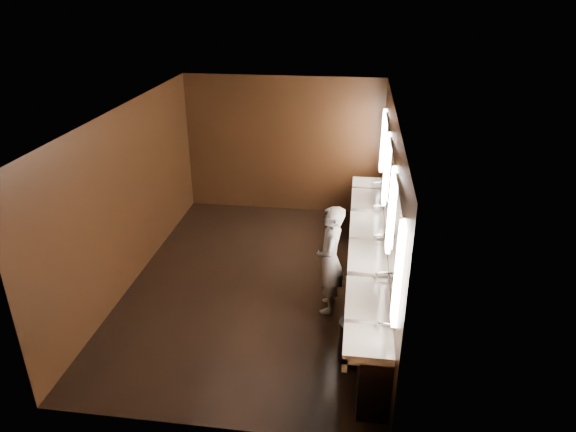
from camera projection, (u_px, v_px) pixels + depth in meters
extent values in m
plane|color=black|center=(257.00, 282.00, 8.36)|extent=(6.00, 6.00, 0.00)
cube|color=#2D2D2B|center=(252.00, 112.00, 7.18)|extent=(4.00, 6.00, 0.02)
cube|color=black|center=(283.00, 145.00, 10.46)|extent=(4.00, 0.02, 2.80)
cube|color=black|center=(196.00, 323.00, 5.07)|extent=(4.00, 0.02, 2.80)
cube|color=black|center=(129.00, 197.00, 8.01)|extent=(0.02, 6.00, 2.80)
cube|color=black|center=(388.00, 211.00, 7.52)|extent=(0.02, 6.00, 2.80)
cube|color=black|center=(371.00, 268.00, 7.96)|extent=(0.36, 5.40, 0.81)
cube|color=white|center=(367.00, 243.00, 7.79)|extent=(0.55, 5.40, 0.12)
cube|color=white|center=(351.00, 246.00, 7.85)|extent=(0.06, 5.40, 0.18)
cylinder|color=silver|center=(386.00, 324.00, 5.73)|extent=(0.18, 0.04, 0.04)
cylinder|color=silver|center=(382.00, 273.00, 6.72)|extent=(0.18, 0.04, 0.04)
cylinder|color=silver|center=(380.00, 235.00, 7.71)|extent=(0.18, 0.04, 0.04)
cylinder|color=silver|center=(378.00, 206.00, 8.70)|extent=(0.18, 0.04, 0.04)
cylinder|color=silver|center=(377.00, 183.00, 9.69)|extent=(0.18, 0.04, 0.04)
cube|color=#FEE1CA|center=(398.00, 275.00, 5.22)|extent=(0.06, 0.22, 1.15)
cube|color=white|center=(395.00, 239.00, 5.94)|extent=(0.03, 1.32, 1.15)
cube|color=#FEE1CA|center=(391.00, 211.00, 6.66)|extent=(0.06, 0.23, 1.15)
cube|color=white|center=(389.00, 188.00, 7.38)|extent=(0.03, 1.32, 1.15)
cube|color=#FEE1CA|center=(386.00, 170.00, 8.10)|extent=(0.06, 0.23, 1.15)
cube|color=white|center=(385.00, 154.00, 8.82)|extent=(0.03, 1.32, 1.15)
cube|color=#FEE1CA|center=(383.00, 141.00, 9.54)|extent=(0.06, 0.22, 1.15)
imported|color=#96B5E0|center=(330.00, 260.00, 7.36)|extent=(0.40, 0.60, 1.65)
cylinder|color=black|center=(353.00, 342.00, 6.53)|extent=(0.41, 0.41, 0.59)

